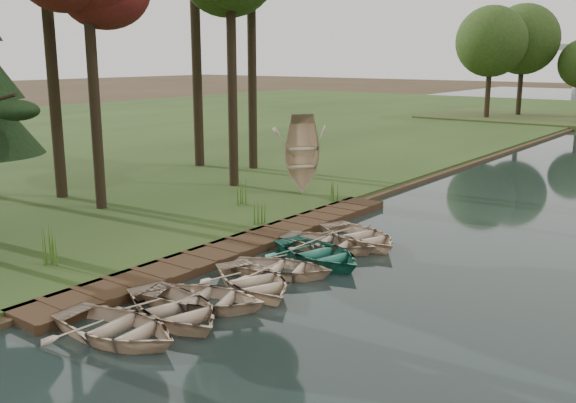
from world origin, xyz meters
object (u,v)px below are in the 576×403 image
Objects in this scene: boardwalk at (243,246)px; rowboat_0 at (116,324)px; stored_rowboat at (301,186)px; rowboat_1 at (174,305)px; rowboat_2 at (205,295)px.

rowboat_0 is at bearing -71.72° from boardwalk.
rowboat_0 is at bearing -125.65° from stored_rowboat.
boardwalk is 4.73× the size of rowboat_0.
rowboat_1 reaches higher than rowboat_2.
stored_rowboat is (-5.22, 14.19, 0.27)m from rowboat_0.
boardwalk is 4.52× the size of stored_rowboat.
rowboat_2 is at bearing -59.60° from boardwalk.
stored_rowboat is (-2.92, 7.23, 0.52)m from boardwalk.
stored_rowboat is at bearing 5.38° from rowboat_2.
rowboat_1 is at bearing -65.03° from boardwalk.
rowboat_1 is (0.22, 1.56, 0.01)m from rowboat_0.
boardwalk is 4.62× the size of rowboat_1.
boardwalk is at bearing -123.85° from stored_rowboat.
stored_rowboat reaches higher than rowboat_0.
rowboat_2 is (0.30, 2.53, -0.02)m from rowboat_0.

